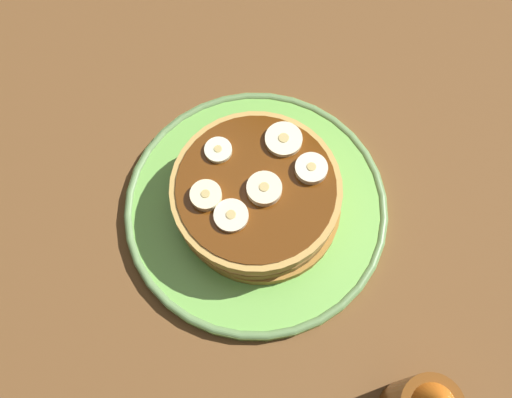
% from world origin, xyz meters
% --- Properties ---
extents(ground_plane, '(1.40, 1.40, 0.03)m').
position_xyz_m(ground_plane, '(0.00, 0.00, -0.01)').
color(ground_plane, brown).
extents(plate, '(0.27, 0.27, 0.01)m').
position_xyz_m(plate, '(0.00, 0.00, 0.01)').
color(plate, '#72B74C').
rests_on(plate, ground_plane).
extents(pancake_stack, '(0.17, 0.17, 0.05)m').
position_xyz_m(pancake_stack, '(0.00, 0.00, 0.04)').
color(pancake_stack, '#A4742F').
rests_on(pancake_stack, plate).
extents(banana_slice_0, '(0.03, 0.03, 0.01)m').
position_xyz_m(banana_slice_0, '(0.01, 0.00, 0.07)').
color(banana_slice_0, '#F8E4B4').
rests_on(banana_slice_0, pancake_stack).
extents(banana_slice_1, '(0.04, 0.04, 0.01)m').
position_xyz_m(banana_slice_1, '(0.00, 0.05, 0.06)').
color(banana_slice_1, '#F9EDBD').
rests_on(banana_slice_1, pancake_stack).
extents(banana_slice_2, '(0.03, 0.03, 0.01)m').
position_xyz_m(banana_slice_2, '(0.04, 0.04, 0.07)').
color(banana_slice_2, '#F4E8C2').
rests_on(banana_slice_2, pancake_stack).
extents(banana_slice_3, '(0.03, 0.03, 0.01)m').
position_xyz_m(banana_slice_3, '(-0.03, -0.03, 0.07)').
color(banana_slice_3, '#FDECB3').
rests_on(banana_slice_3, pancake_stack).
extents(banana_slice_4, '(0.03, 0.03, 0.01)m').
position_xyz_m(banana_slice_4, '(-0.01, -0.04, 0.06)').
color(banana_slice_4, beige).
rests_on(banana_slice_4, pancake_stack).
extents(banana_slice_5, '(0.03, 0.03, 0.01)m').
position_xyz_m(banana_slice_5, '(-0.05, 0.01, 0.06)').
color(banana_slice_5, '#EAEEC3').
rests_on(banana_slice_5, pancake_stack).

